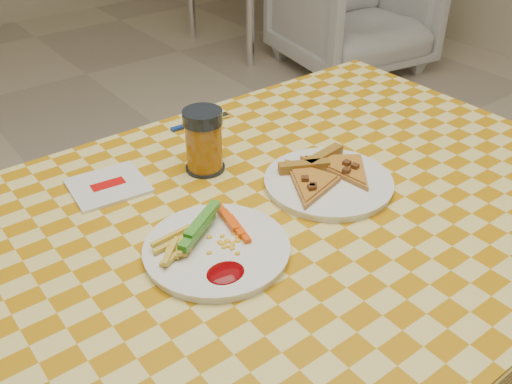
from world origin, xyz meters
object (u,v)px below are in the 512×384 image
at_px(bg_chair, 354,1).
at_px(drink_glass, 204,141).
at_px(table, 281,243).
at_px(plate_left, 217,250).
at_px(plate_right, 328,183).

bearing_deg(bg_chair, drink_glass, -133.23).
height_order(table, bg_chair, bg_chair).
height_order(plate_left, bg_chair, bg_chair).
relative_size(table, drink_glass, 10.21).
distance_m(drink_glass, bg_chair, 2.64).
xyz_separation_m(plate_left, plate_right, (0.28, 0.04, 0.00)).
relative_size(table, plate_right, 5.41).
height_order(plate_left, drink_glass, drink_glass).
distance_m(table, drink_glass, 0.24).
xyz_separation_m(drink_glass, bg_chair, (2.08, 1.57, -0.41)).
distance_m(plate_right, bg_chair, 2.64).
bearing_deg(plate_left, plate_right, 7.30).
bearing_deg(plate_right, table, -176.79).
distance_m(plate_right, drink_glass, 0.25).
relative_size(plate_left, bg_chair, 0.28).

